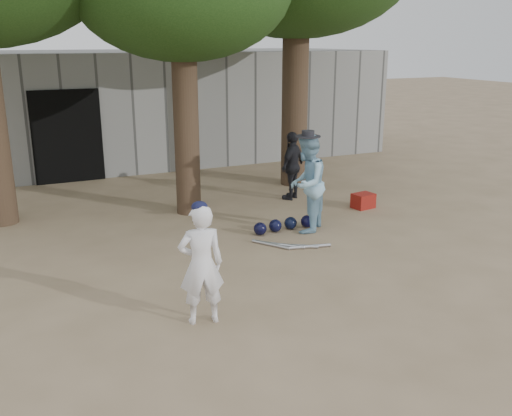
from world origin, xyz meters
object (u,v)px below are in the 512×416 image
boy_player (201,265)px  spectator_dark (292,166)px  spectator_blue (307,184)px  red_bag (363,201)px

boy_player → spectator_dark: boy_player is taller
spectator_blue → red_bag: size_ratio=4.15×
spectator_blue → red_bag: spectator_blue is taller
boy_player → spectator_dark: 5.78m
red_bag → boy_player: bearing=-144.8°
spectator_dark → red_bag: (0.99, -1.23, -0.58)m
spectator_dark → red_bag: size_ratio=3.47×
spectator_blue → spectator_dark: 2.16m
boy_player → red_bag: (4.63, 3.26, -0.60)m
spectator_dark → red_bag: spectator_dark is taller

